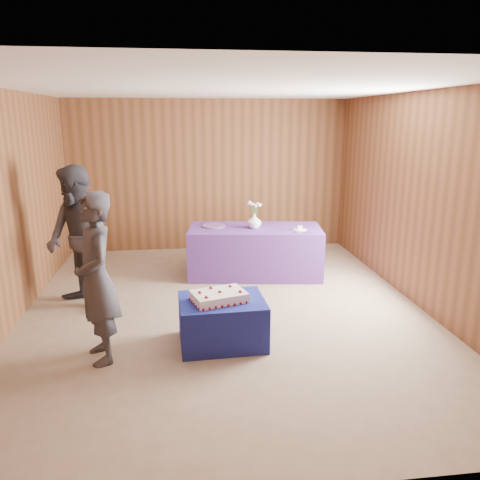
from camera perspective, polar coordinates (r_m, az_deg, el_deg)
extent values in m
plane|color=gray|center=(6.00, -1.84, -8.61)|extent=(6.00, 6.00, 0.00)
cube|color=brown|center=(8.56, -3.82, 7.80)|extent=(5.00, 0.04, 2.70)
cube|color=brown|center=(2.74, 3.90, -7.28)|extent=(5.00, 0.04, 2.70)
cube|color=brown|center=(5.93, -26.82, 3.18)|extent=(0.04, 6.00, 2.70)
cube|color=brown|center=(6.34, 21.25, 4.41)|extent=(0.04, 6.00, 2.70)
cube|color=white|center=(5.52, -2.08, 18.09)|extent=(5.00, 6.00, 0.04)
cube|color=navy|center=(5.10, -2.19, -9.89)|extent=(0.93, 0.74, 0.50)
cube|color=#5C2E7F|center=(7.21, 1.83, -1.39)|extent=(2.10, 1.16, 0.75)
cube|color=white|center=(4.96, -2.59, -6.90)|extent=(0.63, 0.50, 0.10)
sphere|color=#9C0C13|center=(4.73, -4.88, -8.51)|extent=(0.03, 0.03, 0.03)
sphere|color=#9C0C13|center=(4.91, 1.18, -7.53)|extent=(0.03, 0.03, 0.03)
sphere|color=#9C0C13|center=(5.05, -6.24, -7.00)|extent=(0.03, 0.03, 0.03)
sphere|color=#9C0C13|center=(5.22, -0.51, -6.15)|extent=(0.03, 0.03, 0.03)
sphere|color=#9C0C13|center=(4.80, -4.03, -6.81)|extent=(0.03, 0.03, 0.03)
cone|color=#195D15|center=(4.80, -3.75, -6.92)|extent=(0.02, 0.02, 0.02)
sphere|color=#9C0C13|center=(5.05, -1.39, -5.65)|extent=(0.03, 0.03, 0.03)
cone|color=#195D15|center=(5.06, -1.13, -5.75)|extent=(0.02, 0.02, 0.02)
sphere|color=#9C0C13|center=(4.93, -2.59, -6.18)|extent=(0.03, 0.03, 0.03)
cone|color=#195D15|center=(4.94, -2.33, -6.29)|extent=(0.02, 0.02, 0.02)
imported|color=white|center=(7.07, 1.75, 2.33)|extent=(0.25, 0.25, 0.22)
cylinder|color=#2A6A2E|center=(7.04, 2.04, 3.79)|extent=(0.01, 0.01, 0.14)
sphere|color=silver|center=(7.03, 2.46, 4.37)|extent=(0.05, 0.05, 0.05)
cylinder|color=#2A6A2E|center=(7.06, 1.93, 3.82)|extent=(0.01, 0.01, 0.14)
sphere|color=white|center=(7.09, 2.18, 4.45)|extent=(0.05, 0.05, 0.05)
cylinder|color=#2A6A2E|center=(7.06, 1.72, 3.83)|extent=(0.01, 0.01, 0.14)
sphere|color=silver|center=(7.10, 1.66, 4.48)|extent=(0.05, 0.05, 0.05)
cylinder|color=#2A6A2E|center=(7.05, 1.53, 3.81)|extent=(0.01, 0.01, 0.14)
sphere|color=white|center=(7.07, 1.20, 4.44)|extent=(0.05, 0.05, 0.05)
cylinder|color=#2A6A2E|center=(7.02, 1.48, 3.77)|extent=(0.01, 0.01, 0.14)
sphere|color=silver|center=(7.00, 1.06, 4.34)|extent=(0.05, 0.05, 0.05)
cylinder|color=#2A6A2E|center=(7.00, 1.59, 3.74)|extent=(0.01, 0.01, 0.14)
sphere|color=white|center=(6.95, 1.34, 4.26)|extent=(0.05, 0.05, 0.05)
cylinder|color=#2A6A2E|center=(7.00, 1.81, 3.73)|extent=(0.01, 0.01, 0.14)
sphere|color=silver|center=(6.93, 1.88, 4.23)|extent=(0.05, 0.05, 0.05)
cylinder|color=#2A6A2E|center=(7.01, 1.99, 3.75)|extent=(0.01, 0.01, 0.14)
sphere|color=white|center=(6.97, 2.34, 4.28)|extent=(0.05, 0.05, 0.05)
cylinder|color=#6B4D9B|center=(7.20, -3.22, 1.73)|extent=(0.41, 0.41, 0.02)
cylinder|color=white|center=(7.03, 7.29, 1.27)|extent=(0.23, 0.23, 0.01)
cube|color=white|center=(7.02, 7.30, 1.54)|extent=(0.06, 0.06, 0.05)
sphere|color=#9C0C13|center=(6.99, 7.35, 1.81)|extent=(0.02, 0.02, 0.02)
cube|color=#B1B1B6|center=(6.85, 7.65, 0.87)|extent=(0.26, 0.09, 0.00)
imported|color=#373741|center=(4.77, -17.09, -4.54)|extent=(0.60, 0.73, 1.71)
imported|color=#33333D|center=(6.15, -19.08, 0.14)|extent=(1.10, 1.12, 1.82)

